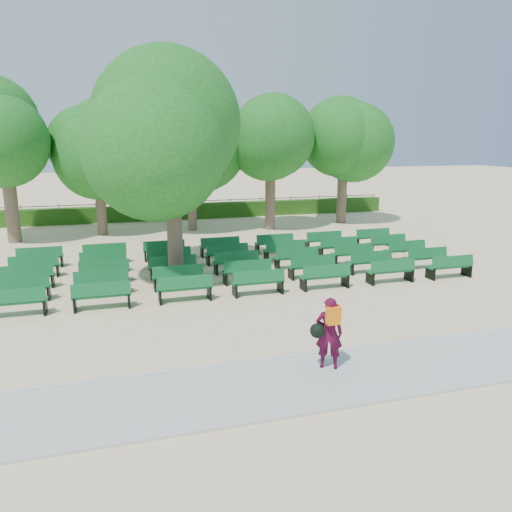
{
  "coord_description": "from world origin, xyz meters",
  "views": [
    {
      "loc": [
        -4.13,
        -15.79,
        4.76
      ],
      "look_at": [
        0.18,
        -1.0,
        1.1
      ],
      "focal_mm": 35.0,
      "sensor_mm": 36.0,
      "label": 1
    }
  ],
  "objects": [
    {
      "name": "paving",
      "position": [
        0.0,
        -7.4,
        0.03
      ],
      "size": [
        30.0,
        2.2,
        0.06
      ],
      "primitive_type": "cube",
      "color": "beige",
      "rests_on": "ground"
    },
    {
      "name": "curb",
      "position": [
        0.0,
        -6.25,
        0.05
      ],
      "size": [
        30.0,
        0.12,
        0.1
      ],
      "primitive_type": "cube",
      "color": "silver",
      "rests_on": "ground"
    },
    {
      "name": "hedge",
      "position": [
        0.0,
        14.0,
        0.45
      ],
      "size": [
        26.0,
        0.7,
        0.9
      ],
      "primitive_type": "cube",
      "color": "#285516",
      "rests_on": "ground"
    },
    {
      "name": "person",
      "position": [
        0.0,
        -6.96,
        0.85
      ],
      "size": [
        0.77,
        0.57,
        1.54
      ],
      "rotation": [
        0.0,
        0.0,
        2.71
      ],
      "color": "#430925",
      "rests_on": "ground"
    },
    {
      "name": "fence",
      "position": [
        0.0,
        14.4,
        0.0
      ],
      "size": [
        26.0,
        0.1,
        1.02
      ],
      "primitive_type": null,
      "color": "black",
      "rests_on": "ground"
    },
    {
      "name": "ground",
      "position": [
        0.0,
        0.0,
        0.0
      ],
      "size": [
        120.0,
        120.0,
        0.0
      ],
      "primitive_type": "plane",
      "color": "beige"
    },
    {
      "name": "bench_array",
      "position": [
        0.08,
        1.17,
        0.08
      ],
      "size": [
        1.63,
        0.52,
        1.02
      ],
      "rotation": [
        0.0,
        0.0,
        -0.01
      ],
      "color": "#11612C",
      "rests_on": "ground"
    },
    {
      "name": "tree_among",
      "position": [
        -2.15,
        0.71,
        4.43
      ],
      "size": [
        4.79,
        4.79,
        6.62
      ],
      "color": "brown",
      "rests_on": "ground"
    },
    {
      "name": "tree_line",
      "position": [
        0.0,
        10.0,
        0.0
      ],
      "size": [
        21.8,
        6.8,
        7.04
      ],
      "primitive_type": null,
      "color": "#1F6E20",
      "rests_on": "ground"
    }
  ]
}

